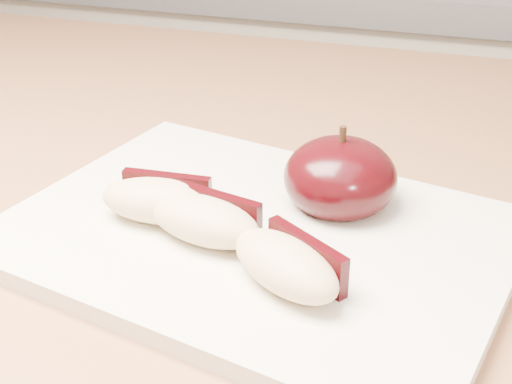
% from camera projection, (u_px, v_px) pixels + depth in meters
% --- Properties ---
extents(back_cabinet, '(2.40, 0.62, 0.94)m').
position_uv_depth(back_cabinet, '(383.00, 213.00, 1.33)').
color(back_cabinet, silver).
rests_on(back_cabinet, ground).
extents(cutting_board, '(0.34, 0.28, 0.01)m').
position_uv_depth(cutting_board, '(256.00, 236.00, 0.44)').
color(cutting_board, silver).
rests_on(cutting_board, island_counter).
extents(apple_half, '(0.09, 0.09, 0.06)m').
position_uv_depth(apple_half, '(340.00, 178.00, 0.45)').
color(apple_half, black).
rests_on(apple_half, cutting_board).
extents(apple_wedge_a, '(0.08, 0.04, 0.03)m').
position_uv_depth(apple_wedge_a, '(160.00, 200.00, 0.44)').
color(apple_wedge_a, '#D3B586').
rests_on(apple_wedge_a, cutting_board).
extents(apple_wedge_b, '(0.08, 0.05, 0.03)m').
position_uv_depth(apple_wedge_b, '(206.00, 219.00, 0.42)').
color(apple_wedge_b, '#D3B586').
rests_on(apple_wedge_b, cutting_board).
extents(apple_wedge_c, '(0.08, 0.07, 0.03)m').
position_uv_depth(apple_wedge_c, '(288.00, 264.00, 0.38)').
color(apple_wedge_c, '#D3B586').
rests_on(apple_wedge_c, cutting_board).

